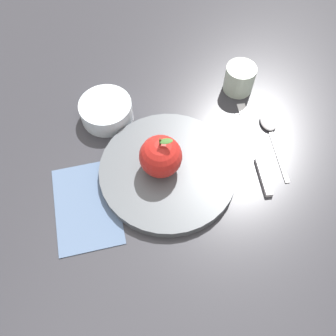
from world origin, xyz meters
name	(u,v)px	position (x,y,z in m)	size (l,w,h in m)	color
ground_plane	(187,164)	(0.00, 0.00, 0.00)	(2.40, 2.40, 0.00)	#2D2D33
dinner_plate	(168,170)	(-0.03, -0.03, 0.01)	(0.27, 0.27, 0.02)	#4C5156
apple	(161,156)	(-0.05, -0.03, 0.06)	(0.08, 0.08, 0.10)	#B21E19
side_bowl	(106,109)	(-0.18, 0.09, 0.03)	(0.11, 0.11, 0.04)	silver
cup	(240,77)	(0.09, 0.22, 0.03)	(0.07, 0.07, 0.06)	#B2C6B2
knife	(257,155)	(0.14, 0.04, 0.00)	(0.08, 0.23, 0.01)	silver
spoon	(271,129)	(0.17, 0.11, 0.01)	(0.07, 0.17, 0.01)	silver
linen_napkin	(87,205)	(-0.18, -0.12, 0.00)	(0.12, 0.18, 0.00)	slate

